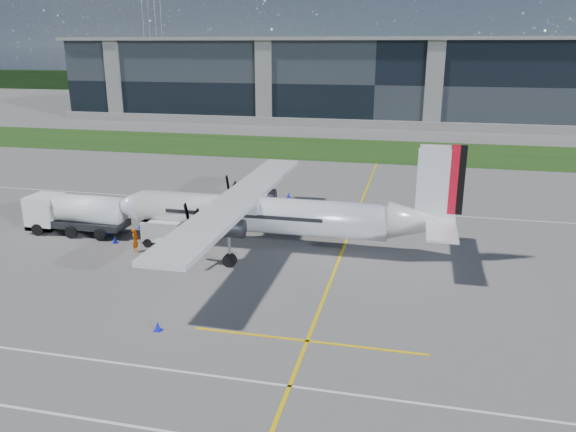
{
  "coord_description": "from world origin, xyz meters",
  "views": [
    {
      "loc": [
        7.7,
        -30.7,
        14.28
      ],
      "look_at": [
        -0.86,
        6.46,
        2.6
      ],
      "focal_mm": 35.0,
      "sensor_mm": 36.0,
      "label": 1
    }
  ],
  "objects": [
    {
      "name": "ground",
      "position": [
        0.0,
        40.0,
        0.0
      ],
      "size": [
        400.0,
        400.0,
        0.0
      ],
      "primitive_type": "plane",
      "color": "#605E5B",
      "rests_on": "ground"
    },
    {
      "name": "grass_strip",
      "position": [
        0.0,
        48.0,
        0.02
      ],
      "size": [
        400.0,
        18.0,
        0.04
      ],
      "primitive_type": "cube",
      "color": "#183F11",
      "rests_on": "ground"
    },
    {
      "name": "terminal_building",
      "position": [
        0.0,
        80.0,
        7.5
      ],
      "size": [
        120.0,
        20.0,
        15.0
      ],
      "primitive_type": "cube",
      "color": "black",
      "rests_on": "ground"
    },
    {
      "name": "tree_line",
      "position": [
        0.0,
        140.0,
        3.0
      ],
      "size": [
        400.0,
        6.0,
        6.0
      ],
      "primitive_type": "cube",
      "color": "black",
      "rests_on": "ground"
    },
    {
      "name": "pylon_west",
      "position": [
        -80.0,
        150.0,
        15.0
      ],
      "size": [
        9.0,
        4.6,
        30.0
      ],
      "primitive_type": null,
      "color": "gray",
      "rests_on": "ground"
    },
    {
      "name": "yellow_taxiway_centerline",
      "position": [
        3.0,
        10.0,
        0.01
      ],
      "size": [
        0.2,
        70.0,
        0.01
      ],
      "primitive_type": "cube",
      "color": "yellow",
      "rests_on": "ground"
    },
    {
      "name": "turboprop_aircraft",
      "position": [
        -2.04,
        6.68,
        4.05
      ],
      "size": [
        26.02,
        26.98,
        8.09
      ],
      "primitive_type": null,
      "color": "silver",
      "rests_on": "ground"
    },
    {
      "name": "fuel_tanker_truck",
      "position": [
        -18.45,
        6.54,
        1.56
      ],
      "size": [
        8.34,
        2.71,
        3.13
      ],
      "primitive_type": null,
      "color": "white",
      "rests_on": "ground"
    },
    {
      "name": "baggage_tug",
      "position": [
        -10.12,
        5.65,
        0.95
      ],
      "size": [
        3.15,
        1.89,
        1.89
      ],
      "primitive_type": null,
      "color": "white",
      "rests_on": "ground"
    },
    {
      "name": "ground_crew_person",
      "position": [
        -11.45,
        3.75,
        1.0
      ],
      "size": [
        0.61,
        0.84,
        1.99
      ],
      "primitive_type": "imported",
      "rotation": [
        0.0,
        0.0,
        1.61
      ],
      "color": "#F25907",
      "rests_on": "ground"
    },
    {
      "name": "safety_cone_fwd",
      "position": [
        -15.38,
        6.54,
        0.25
      ],
      "size": [
        0.36,
        0.36,
        0.5
      ],
      "primitive_type": "cone",
      "color": "#0D12E0",
      "rests_on": "ground"
    },
    {
      "name": "safety_cone_stbdwing",
      "position": [
        -4.1,
        20.79,
        0.25
      ],
      "size": [
        0.36,
        0.36,
        0.5
      ],
      "primitive_type": "cone",
      "color": "#0D12E0",
      "rests_on": "ground"
    },
    {
      "name": "safety_cone_nose_stbd",
      "position": [
        -13.67,
        8.72,
        0.25
      ],
      "size": [
        0.36,
        0.36,
        0.5
      ],
      "primitive_type": "cone",
      "color": "#0D12E0",
      "rests_on": "ground"
    },
    {
      "name": "safety_cone_nose_port",
      "position": [
        -13.9,
        5.1,
        0.25
      ],
      "size": [
        0.36,
        0.36,
        0.5
      ],
      "primitive_type": "cone",
      "color": "#0D12E0",
      "rests_on": "ground"
    },
    {
      "name": "safety_cone_portwing",
      "position": [
        -4.8,
        -6.68,
        0.25
      ],
      "size": [
        0.36,
        0.36,
        0.5
      ],
      "primitive_type": "cone",
      "color": "#0D12E0",
      "rests_on": "ground"
    }
  ]
}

